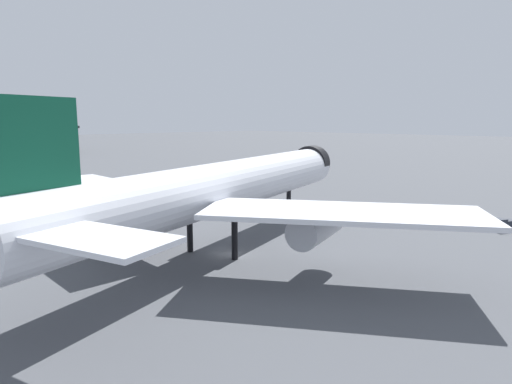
% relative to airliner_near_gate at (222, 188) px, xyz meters
% --- Properties ---
extents(ground, '(900.00, 900.00, 0.00)m').
position_rel_airliner_near_gate_xyz_m(ground, '(-0.50, -1.96, -7.95)').
color(ground, '#4C4F54').
extents(airliner_near_gate, '(67.21, 60.13, 18.05)m').
position_rel_airliner_near_gate_xyz_m(airliner_near_gate, '(0.00, 0.00, 0.00)').
color(airliner_near_gate, silver).
rests_on(airliner_near_gate, ground).
extents(service_truck_front, '(5.41, 5.61, 3.00)m').
position_rel_airliner_near_gate_xyz_m(service_truck_front, '(19.53, 36.74, -6.36)').
color(service_truck_front, black).
rests_on(service_truck_front, ground).
extents(baggage_tug_wing, '(3.58, 3.03, 1.85)m').
position_rel_airliner_near_gate_xyz_m(baggage_tug_wing, '(36.17, -22.32, -6.97)').
color(baggage_tug_wing, black).
rests_on(baggage_tug_wing, ground).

